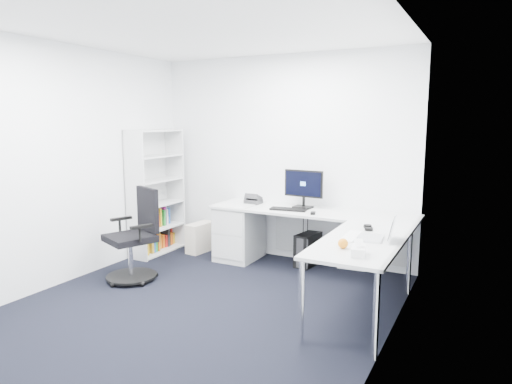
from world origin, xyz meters
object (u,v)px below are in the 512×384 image
at_px(task_chair, 130,235).
at_px(l_desk, 300,247).
at_px(laptop, 371,227).
at_px(bookshelf, 156,192).
at_px(monitor, 303,189).

bearing_deg(task_chair, l_desk, 52.83).
bearing_deg(task_chair, laptop, 29.18).
xyz_separation_m(l_desk, bookshelf, (-2.17, 0.05, 0.49)).
distance_m(l_desk, bookshelf, 2.23).
bearing_deg(monitor, l_desk, -68.62).
distance_m(l_desk, task_chair, 1.98).
bearing_deg(laptop, monitor, 128.52).
height_order(task_chair, monitor, monitor).
bearing_deg(monitor, laptop, -41.67).
xyz_separation_m(l_desk, monitor, (-0.15, 0.45, 0.62)).
xyz_separation_m(l_desk, laptop, (0.98, -0.69, 0.49)).
bearing_deg(bookshelf, laptop, -13.12).
bearing_deg(l_desk, laptop, -34.92).
relative_size(l_desk, bookshelf, 1.49).
relative_size(bookshelf, laptop, 5.31).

